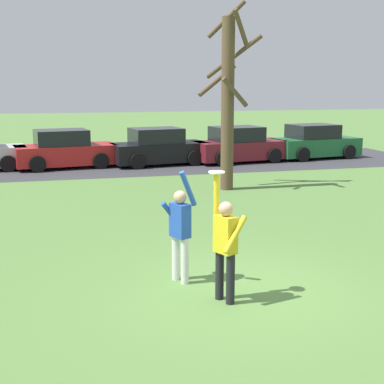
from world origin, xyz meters
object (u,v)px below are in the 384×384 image
person_defender (180,228)px  parked_car_green (314,143)px  frisbee_disc (217,172)px  bare_tree_tall (228,98)px  person_catcher (225,243)px  parked_car_black (159,148)px  parked_car_maroon (239,146)px  parked_car_red (65,150)px

person_defender → parked_car_green: person_defender is taller
frisbee_disc → bare_tree_tall: (3.10, 9.07, 0.93)m
person_catcher → bare_tree_tall: (3.01, 9.28, 2.04)m
parked_car_black → bare_tree_tall: 6.63m
parked_car_black → parked_car_maroon: size_ratio=1.00×
bare_tree_tall → parked_car_red: bearing=129.3°
parked_car_black → parked_car_maroon: 3.63m
frisbee_disc → parked_car_red: size_ratio=0.06×
parked_car_maroon → parked_car_green: 3.92m
person_defender → parked_car_black: person_defender is taller
parked_car_red → parked_car_maroon: size_ratio=1.00×
person_catcher → frisbee_disc: frisbee_disc is taller
person_catcher → parked_car_red: 15.67m
parked_car_black → parked_car_green: size_ratio=1.00×
parked_car_black → bare_tree_tall: (1.15, -6.12, 2.29)m
frisbee_disc → bare_tree_tall: bearing=71.1°
frisbee_disc → person_defender: bearing=114.7°
person_defender → parked_car_maroon: 15.45m
frisbee_disc → parked_car_black: size_ratio=0.06×
person_catcher → parked_car_maroon: person_catcher is taller
parked_car_green → person_defender: bearing=-132.3°
person_catcher → parked_car_red: size_ratio=0.48×
person_catcher → person_defender: person_catcher is taller
person_defender → frisbee_disc: bearing=-0.0°
person_catcher → parked_car_maroon: (5.49, 15.32, -0.25)m
parked_car_maroon → bare_tree_tall: bare_tree_tall is taller
parked_car_red → parked_car_green: 11.51m
parked_car_black → person_catcher: bearing=-105.2°
person_defender → frisbee_disc: frisbee_disc is taller
person_catcher → parked_car_red: person_catcher is taller
parked_car_green → bare_tree_tall: bare_tree_tall is taller
parked_car_maroon → parked_car_black: bearing=170.4°
parked_car_maroon → parked_car_green: (3.90, 0.41, 0.00)m
parked_car_black → parked_car_green: (7.53, 0.33, 0.00)m
parked_car_red → parked_car_green: same height
bare_tree_tall → frisbee_disc: bearing=-108.9°
parked_car_red → parked_car_maroon: same height
parked_car_black → bare_tree_tall: size_ratio=0.70×
frisbee_disc → parked_car_red: bearing=97.5°
person_catcher → bare_tree_tall: size_ratio=0.34×
person_defender → parked_car_green: 17.68m
bare_tree_tall → parked_car_black: bearing=100.6°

